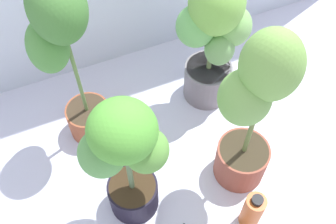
{
  "coord_description": "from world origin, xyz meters",
  "views": [
    {
      "loc": [
        -0.41,
        -0.82,
        1.78
      ],
      "look_at": [
        0.01,
        0.14,
        0.3
      ],
      "focal_mm": 41.62,
      "sensor_mm": 36.0,
      "label": 1
    }
  ],
  "objects_px": {
    "potted_plant_back_right": "(213,37)",
    "potted_plant_back_left": "(65,52)",
    "potted_plant_front_left": "(126,158)",
    "potted_plant_front_right": "(251,115)",
    "nutrient_bottle": "(252,211)"
  },
  "relations": [
    {
      "from": "potted_plant_back_right",
      "to": "potted_plant_back_left",
      "type": "xyz_separation_m",
      "value": [
        -0.7,
        0.03,
        0.15
      ]
    },
    {
      "from": "potted_plant_back_left",
      "to": "potted_plant_front_left",
      "type": "bearing_deg",
      "value": -81.05
    },
    {
      "from": "potted_plant_front_left",
      "to": "potted_plant_front_right",
      "type": "distance_m",
      "value": 0.53
    },
    {
      "from": "nutrient_bottle",
      "to": "potted_plant_front_right",
      "type": "bearing_deg",
      "value": 75.09
    },
    {
      "from": "potted_plant_back_left",
      "to": "potted_plant_front_right",
      "type": "xyz_separation_m",
      "value": [
        0.6,
        -0.54,
        -0.1
      ]
    },
    {
      "from": "nutrient_bottle",
      "to": "potted_plant_front_left",
      "type": "bearing_deg",
      "value": 147.21
    },
    {
      "from": "potted_plant_front_left",
      "to": "nutrient_bottle",
      "type": "distance_m",
      "value": 0.64
    },
    {
      "from": "potted_plant_front_left",
      "to": "nutrient_bottle",
      "type": "xyz_separation_m",
      "value": [
        0.46,
        -0.3,
        -0.33
      ]
    },
    {
      "from": "potted_plant_front_left",
      "to": "potted_plant_back_right",
      "type": "bearing_deg",
      "value": 36.7
    },
    {
      "from": "potted_plant_front_left",
      "to": "potted_plant_front_right",
      "type": "xyz_separation_m",
      "value": [
        0.53,
        -0.04,
        0.05
      ]
    },
    {
      "from": "potted_plant_back_left",
      "to": "potted_plant_front_left",
      "type": "distance_m",
      "value": 0.52
    },
    {
      "from": "potted_plant_back_right",
      "to": "nutrient_bottle",
      "type": "height_order",
      "value": "potted_plant_back_right"
    },
    {
      "from": "potted_plant_back_right",
      "to": "potted_plant_front_right",
      "type": "distance_m",
      "value": 0.52
    },
    {
      "from": "potted_plant_back_left",
      "to": "potted_plant_front_right",
      "type": "bearing_deg",
      "value": -41.8
    },
    {
      "from": "potted_plant_back_right",
      "to": "potted_plant_front_left",
      "type": "relative_size",
      "value": 1.06
    }
  ]
}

